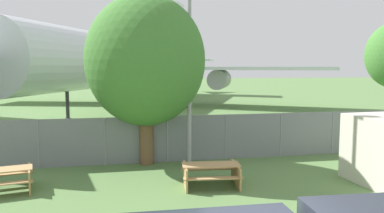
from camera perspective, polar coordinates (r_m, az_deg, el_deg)
name	(u,v)px	position (r m, az deg, el deg)	size (l,w,h in m)	color
perimeter_fence	(167,139)	(15.75, -3.81, -4.97)	(56.07, 0.07, 1.95)	gray
airplane	(136,62)	(38.06, -8.49, 6.67)	(37.28, 45.31, 13.04)	silver
picnic_bench_open_grass	(211,172)	(12.71, 2.90, -9.96)	(2.05, 1.59, 0.76)	tan
tree_left_of_cabin	(146,61)	(15.23, -7.09, 6.93)	(4.80, 4.80, 6.89)	brown
light_mast	(189,40)	(14.83, -0.41, 10.04)	(0.44, 0.44, 8.27)	#99999E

